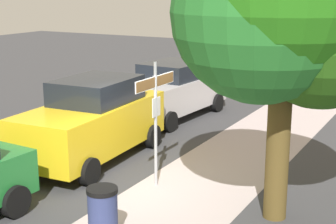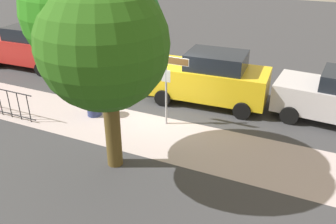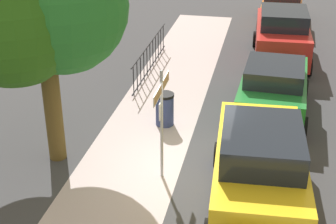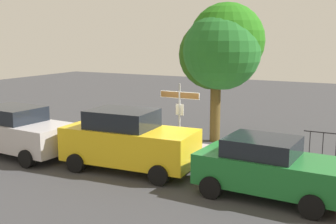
% 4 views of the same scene
% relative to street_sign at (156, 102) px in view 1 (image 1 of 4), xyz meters
% --- Properties ---
extents(ground_plane, '(60.00, 60.00, 0.00)m').
position_rel_street_sign_xyz_m(ground_plane, '(0.46, -0.40, -1.90)').
color(ground_plane, '#38383A').
extents(street_sign, '(1.59, 0.07, 2.78)m').
position_rel_street_sign_xyz_m(street_sign, '(0.00, 0.00, 0.00)').
color(street_sign, '#9EA0A5').
rests_on(street_sign, ground_plane).
extents(shade_tree, '(3.87, 4.02, 5.88)m').
position_rel_street_sign_xyz_m(shade_tree, '(0.50, 2.96, 2.08)').
color(shade_tree, brown).
rests_on(shade_tree, ground_plane).
extents(car_silver, '(4.69, 2.40, 1.85)m').
position_rel_street_sign_xyz_m(car_silver, '(-5.59, -2.65, -0.96)').
color(car_silver, '#BFBABD').
rests_on(car_silver, ground_plane).
extents(car_yellow, '(4.60, 2.29, 2.07)m').
position_rel_street_sign_xyz_m(car_yellow, '(-0.79, -2.31, -0.87)').
color(car_yellow, yellow).
rests_on(car_yellow, ground_plane).
extents(trash_bin, '(0.55, 0.55, 0.98)m').
position_rel_street_sign_xyz_m(trash_bin, '(2.69, 0.50, -1.41)').
color(trash_bin, navy).
rests_on(trash_bin, ground_plane).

